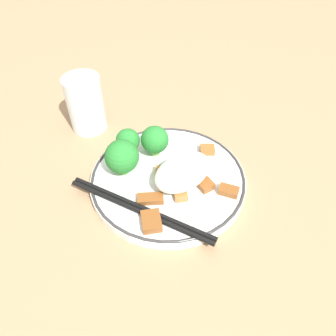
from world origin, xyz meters
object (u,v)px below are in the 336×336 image
Objects in this scene: plate at (168,179)px; broccoli_back_center at (128,141)px; chopsticks at (140,209)px; broccoli_back_right at (122,157)px; broccoli_back_left at (155,140)px; drinking_glass at (85,104)px.

plate is 0.09m from broccoli_back_center.
chopsticks is (-0.06, -0.11, -0.03)m from broccoli_back_center.
broccoli_back_right reaches higher than broccoli_back_center.
broccoli_back_left is 1.07× the size of broccoli_back_center.
drinking_glass reaches higher than broccoli_back_center.
broccoli_back_center is 0.04m from broccoli_back_right.
drinking_glass reaches higher than broccoli_back_right.
broccoli_back_right reaches higher than broccoli_back_left.
drinking_glass is at bearing 79.76° from broccoli_back_right.
broccoli_back_left reaches higher than plate.
chopsticks is 0.25m from drinking_glass.
plate is 4.07× the size of broccoli_back_right.
chopsticks is at bearing -118.68° from broccoli_back_center.
plate is 2.36× the size of drinking_glass.
chopsticks is at bearing -161.59° from plate.
broccoli_back_center is (-0.02, 0.08, 0.04)m from plate.
broccoli_back_center reaches higher than chopsticks.
broccoli_back_left is 0.07m from broccoli_back_right.
plate is 0.22m from drinking_glass.
plate is 4.88× the size of broccoli_back_center.
broccoli_back_right is 0.27× the size of chopsticks.
broccoli_back_center is at bearing 61.32° from chopsticks.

